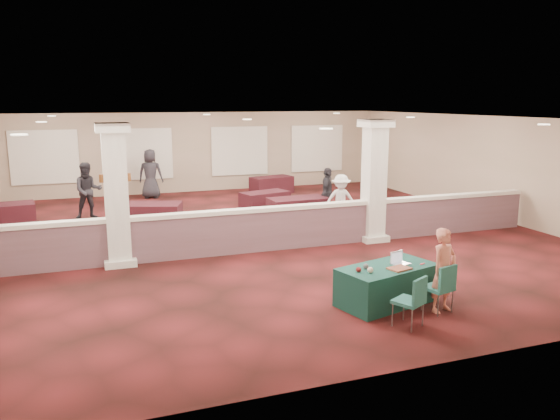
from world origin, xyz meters
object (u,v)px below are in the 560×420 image
object	(u,v)px
conf_chair_side	(413,298)
attendee_c	(327,193)
conf_chair_main	(442,284)
far_table_back_right	(272,185)
far_table_front_left	(148,217)
far_table_back_center	(265,201)
far_table_back_left	(1,217)
attendee_b	(341,200)
far_table_front_center	(298,209)
near_table	(387,285)
attendee_a	(88,191)
woman	(444,270)
attendee_d	(151,174)
far_table_front_right	(327,216)

from	to	relation	value
conf_chair_side	attendee_c	xyz separation A→B (m)	(2.24, 8.27, 0.28)
conf_chair_main	far_table_back_right	bearing A→B (deg)	70.28
conf_chair_side	far_table_back_right	distance (m)	13.43
conf_chair_side	far_table_front_left	size ratio (longest dim) A/B	0.46
far_table_back_center	far_table_back_right	size ratio (longest dim) A/B	0.98
far_table_back_left	far_table_front_left	bearing A→B (deg)	-19.61
far_table_back_right	attendee_b	xyz separation A→B (m)	(0.11, -6.07, 0.43)
conf_chair_main	far_table_front_center	distance (m)	7.77
far_table_back_center	attendee_b	xyz separation A→B (m)	(1.48, -2.77, 0.43)
far_table_back_left	far_table_back_right	bearing A→B (deg)	19.35
far_table_front_center	far_table_back_center	size ratio (longest dim) A/B	1.12
conf_chair_side	far_table_back_center	size ratio (longest dim) A/B	0.54
near_table	far_table_back_right	size ratio (longest dim) A/B	1.12
near_table	far_table_front_left	xyz separation A→B (m)	(-3.48, 7.44, 0.03)
attendee_b	attendee_c	size ratio (longest dim) A/B	0.95
conf_chair_side	attendee_a	xyz separation A→B (m)	(-4.88, 10.73, 0.37)
conf_chair_main	conf_chair_side	xyz separation A→B (m)	(-0.83, -0.37, -0.01)
woman	far_table_front_left	bearing A→B (deg)	102.29
far_table_front_center	attendee_d	size ratio (longest dim) A/B	0.96
far_table_front_center	woman	bearing A→B (deg)	-92.21
near_table	far_table_front_left	world-z (taller)	far_table_front_left
far_table_back_center	attendee_a	size ratio (longest dim) A/B	0.91
attendee_b	near_table	bearing A→B (deg)	-92.60
far_table_front_right	far_table_back_right	size ratio (longest dim) A/B	0.98
attendee_d	near_table	bearing A→B (deg)	120.61
woman	far_table_front_left	world-z (taller)	woman
far_table_front_center	attendee_c	bearing A→B (deg)	7.41
woman	far_table_back_right	xyz separation A→B (m)	(1.19, 12.83, -0.42)
far_table_front_right	far_table_front_center	bearing A→B (deg)	115.17
attendee_b	far_table_back_center	bearing A→B (deg)	133.81
far_table_back_center	attendee_d	bearing A→B (deg)	131.10
attendee_d	far_table_front_right	bearing A→B (deg)	140.91
near_table	far_table_front_left	bearing A→B (deg)	100.04
far_table_back_right	attendee_a	size ratio (longest dim) A/B	0.92
woman	attendee_a	xyz separation A→B (m)	(-5.77, 10.29, 0.14)
conf_chair_side	far_table_back_left	world-z (taller)	conf_chair_side
far_table_back_left	conf_chair_main	bearing A→B (deg)	-49.73
far_table_front_left	far_table_back_right	bearing A→B (deg)	41.21
woman	far_table_back_center	xyz separation A→B (m)	(-0.18, 9.53, -0.43)
conf_chair_side	far_table_back_right	xyz separation A→B (m)	(2.09, 13.27, -0.18)
far_table_back_right	attendee_d	xyz separation A→B (m)	(-4.68, 0.50, 0.60)
woman	far_table_back_center	distance (m)	9.55
near_table	woman	world-z (taller)	woman
conf_chair_side	conf_chair_main	bearing A→B (deg)	-3.30
far_table_back_center	attendee_a	world-z (taller)	attendee_a
conf_chair_main	conf_chair_side	size ratio (longest dim) A/B	1.02
far_table_front_center	attendee_d	distance (m)	6.82
conf_chair_side	attendee_c	world-z (taller)	attendee_c
far_table_back_center	attendee_b	size ratio (longest dim) A/B	1.06
attendee_b	attendee_d	xyz separation A→B (m)	(-4.79, 6.57, 0.17)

